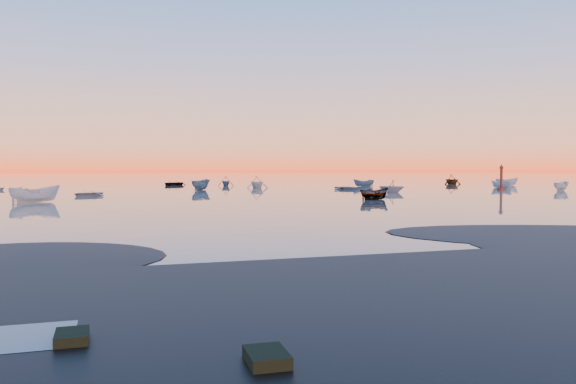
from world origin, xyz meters
name	(u,v)px	position (x,y,z in m)	size (l,w,h in m)	color
ground	(181,183)	(0.00, 100.00, 0.00)	(600.00, 600.00, 0.00)	slate
mud_lobes	(499,240)	(0.00, -1.00, 0.01)	(140.00, 6.00, 0.07)	black
moored_fleet	(225,191)	(0.00, 53.00, 0.00)	(124.00, 58.00, 1.20)	#B8B8B4
boat_near_center	(35,202)	(-20.46, 32.24, 0.00)	(4.06, 1.72, 1.41)	#B8B8B4
boat_near_right	(392,192)	(17.99, 41.26, 0.00)	(3.31, 1.49, 1.16)	gray
channel_marker	(501,179)	(35.82, 43.80, 1.41)	(1.00, 1.00, 3.57)	#4E1910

